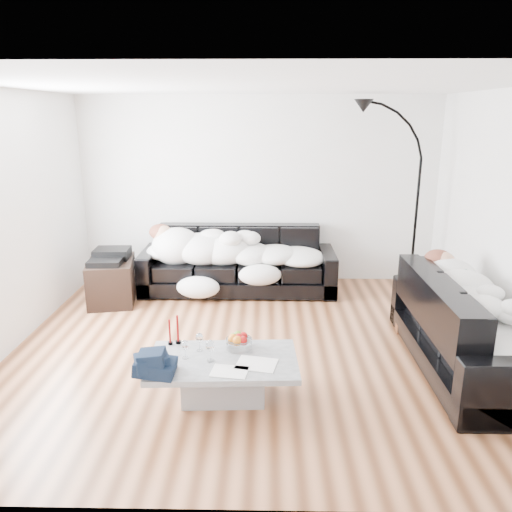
{
  "coord_description": "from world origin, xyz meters",
  "views": [
    {
      "loc": [
        0.1,
        -4.77,
        2.35
      ],
      "look_at": [
        0.0,
        0.3,
        0.9
      ],
      "focal_mm": 35.0,
      "sensor_mm": 36.0,
      "label": 1
    }
  ],
  "objects_px": {
    "av_cabinet": "(112,281)",
    "sleeper_back": "(238,246)",
    "stereo": "(110,256)",
    "candle_left": "(170,332)",
    "fruit_bowl": "(239,341)",
    "wine_glass_b": "(185,349)",
    "shoes": "(415,325)",
    "sofa_back": "(238,260)",
    "coffee_table": "(223,378)",
    "floor_lamp": "(416,213)",
    "wine_glass_c": "(210,351)",
    "candle_right": "(178,330)",
    "wine_glass_a": "(200,342)",
    "sofa_right": "(469,324)",
    "sleeper_right": "(472,304)"
  },
  "relations": [
    {
      "from": "av_cabinet",
      "to": "sleeper_back",
      "type": "bearing_deg",
      "value": 3.44
    },
    {
      "from": "stereo",
      "to": "candle_left",
      "type": "bearing_deg",
      "value": -63.32
    },
    {
      "from": "sleeper_back",
      "to": "stereo",
      "type": "distance_m",
      "value": 1.66
    },
    {
      "from": "fruit_bowl",
      "to": "wine_glass_b",
      "type": "distance_m",
      "value": 0.48
    },
    {
      "from": "sleeper_back",
      "to": "shoes",
      "type": "bearing_deg",
      "value": -30.95
    },
    {
      "from": "sleeper_back",
      "to": "candle_left",
      "type": "xyz_separation_m",
      "value": [
        -0.47,
        -2.4,
        -0.16
      ]
    },
    {
      "from": "sofa_back",
      "to": "candle_left",
      "type": "distance_m",
      "value": 2.49
    },
    {
      "from": "sleeper_back",
      "to": "av_cabinet",
      "type": "xyz_separation_m",
      "value": [
        -1.61,
        -0.4,
        -0.37
      ]
    },
    {
      "from": "coffee_table",
      "to": "shoes",
      "type": "height_order",
      "value": "coffee_table"
    },
    {
      "from": "fruit_bowl",
      "to": "wine_glass_b",
      "type": "xyz_separation_m",
      "value": [
        -0.44,
        -0.19,
        0.01
      ]
    },
    {
      "from": "sofa_back",
      "to": "floor_lamp",
      "type": "bearing_deg",
      "value": -2.0
    },
    {
      "from": "wine_glass_c",
      "to": "stereo",
      "type": "distance_m",
      "value": 2.77
    },
    {
      "from": "coffee_table",
      "to": "fruit_bowl",
      "type": "xyz_separation_m",
      "value": [
        0.12,
        0.2,
        0.25
      ]
    },
    {
      "from": "sleeper_back",
      "to": "candle_left",
      "type": "distance_m",
      "value": 2.45
    },
    {
      "from": "fruit_bowl",
      "to": "candle_right",
      "type": "xyz_separation_m",
      "value": [
        -0.55,
        0.09,
        0.06
      ]
    },
    {
      "from": "sleeper_back",
      "to": "fruit_bowl",
      "type": "xyz_separation_m",
      "value": [
        0.15,
        -2.46,
        -0.21
      ]
    },
    {
      "from": "sofa_back",
      "to": "floor_lamp",
      "type": "relative_size",
      "value": 1.18
    },
    {
      "from": "av_cabinet",
      "to": "wine_glass_a",
      "type": "bearing_deg",
      "value": -66.7
    },
    {
      "from": "sofa_right",
      "to": "coffee_table",
      "type": "bearing_deg",
      "value": 104.68
    },
    {
      "from": "wine_glass_c",
      "to": "shoes",
      "type": "distance_m",
      "value": 2.62
    },
    {
      "from": "wine_glass_b",
      "to": "floor_lamp",
      "type": "distance_m",
      "value": 3.77
    },
    {
      "from": "candle_left",
      "to": "sleeper_back",
      "type": "bearing_deg",
      "value": 78.82
    },
    {
      "from": "sleeper_right",
      "to": "stereo",
      "type": "height_order",
      "value": "sleeper_right"
    },
    {
      "from": "av_cabinet",
      "to": "stereo",
      "type": "height_order",
      "value": "stereo"
    },
    {
      "from": "sleeper_back",
      "to": "wine_glass_b",
      "type": "xyz_separation_m",
      "value": [
        -0.3,
        -2.65,
        -0.2
      ]
    },
    {
      "from": "wine_glass_a",
      "to": "wine_glass_b",
      "type": "relative_size",
      "value": 1.01
    },
    {
      "from": "sleeper_back",
      "to": "sleeper_right",
      "type": "relative_size",
      "value": 1.2
    },
    {
      "from": "stereo",
      "to": "floor_lamp",
      "type": "height_order",
      "value": "floor_lamp"
    },
    {
      "from": "sofa_back",
      "to": "av_cabinet",
      "type": "xyz_separation_m",
      "value": [
        -1.61,
        -0.45,
        -0.15
      ]
    },
    {
      "from": "sleeper_back",
      "to": "wine_glass_c",
      "type": "xyz_separation_m",
      "value": [
        -0.08,
        -2.7,
        -0.18
      ]
    },
    {
      "from": "sofa_right",
      "to": "candle_left",
      "type": "distance_m",
      "value": 2.79
    },
    {
      "from": "candle_left",
      "to": "coffee_table",
      "type": "bearing_deg",
      "value": -28.26
    },
    {
      "from": "candle_left",
      "to": "floor_lamp",
      "type": "bearing_deg",
      "value": 40.16
    },
    {
      "from": "stereo",
      "to": "fruit_bowl",
      "type": "bearing_deg",
      "value": -52.49
    },
    {
      "from": "wine_glass_a",
      "to": "candle_left",
      "type": "xyz_separation_m",
      "value": [
        -0.28,
        0.11,
        0.04
      ]
    },
    {
      "from": "wine_glass_b",
      "to": "stereo",
      "type": "bearing_deg",
      "value": 120.18
    },
    {
      "from": "sleeper_right",
      "to": "wine_glass_c",
      "type": "xyz_separation_m",
      "value": [
        -2.38,
        -0.63,
        -0.19
      ]
    },
    {
      "from": "wine_glass_c",
      "to": "stereo",
      "type": "bearing_deg",
      "value": 123.6
    },
    {
      "from": "candle_right",
      "to": "av_cabinet",
      "type": "relative_size",
      "value": 0.34
    },
    {
      "from": "sleeper_right",
      "to": "candle_right",
      "type": "xyz_separation_m",
      "value": [
        -2.71,
        -0.31,
        -0.15
      ]
    },
    {
      "from": "coffee_table",
      "to": "wine_glass_b",
      "type": "xyz_separation_m",
      "value": [
        -0.32,
        0.01,
        0.26
      ]
    },
    {
      "from": "sofa_back",
      "to": "sofa_right",
      "type": "bearing_deg",
      "value": -42.63
    },
    {
      "from": "fruit_bowl",
      "to": "wine_glass_c",
      "type": "relative_size",
      "value": 1.25
    },
    {
      "from": "av_cabinet",
      "to": "floor_lamp",
      "type": "distance_m",
      "value": 4.04
    },
    {
      "from": "candle_right",
      "to": "av_cabinet",
      "type": "xyz_separation_m",
      "value": [
        -1.2,
        1.97,
        -0.22
      ]
    },
    {
      "from": "wine_glass_b",
      "to": "shoes",
      "type": "relative_size",
      "value": 0.32
    },
    {
      "from": "coffee_table",
      "to": "wine_glass_a",
      "type": "relative_size",
      "value": 7.76
    },
    {
      "from": "av_cabinet",
      "to": "floor_lamp",
      "type": "xyz_separation_m",
      "value": [
        3.94,
        0.37,
        0.84
      ]
    },
    {
      "from": "sleeper_back",
      "to": "candle_right",
      "type": "xyz_separation_m",
      "value": [
        -0.41,
        -2.37,
        -0.14
      ]
    },
    {
      "from": "coffee_table",
      "to": "candle_left",
      "type": "bearing_deg",
      "value": 151.74
    }
  ]
}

